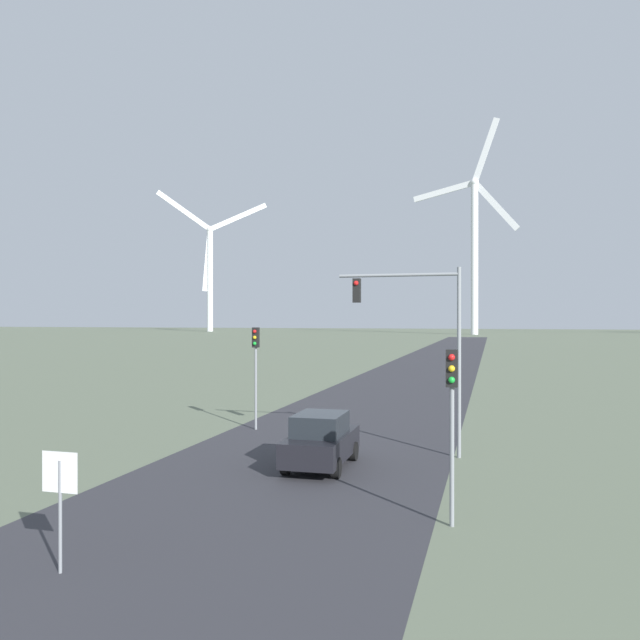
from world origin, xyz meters
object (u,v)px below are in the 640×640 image
object	(u,v)px
traffic_light_post_near_right	(452,397)
car_approaching	(321,440)
traffic_light_mast_overhead	(419,323)
wind_turbine_left	(475,241)
wind_turbine_far_left	(210,265)
traffic_light_post_near_left	(256,355)
stop_sign_near	(60,488)

from	to	relation	value
traffic_light_post_near_right	car_approaching	bearing A→B (deg)	133.49
traffic_light_mast_overhead	traffic_light_post_near_right	bearing A→B (deg)	-77.68
wind_turbine_left	wind_turbine_far_left	bearing A→B (deg)	169.04
traffic_light_mast_overhead	wind_turbine_left	distance (m)	176.30
car_approaching	wind_turbine_left	xyz separation A→B (m)	(0.13, 177.37, 28.01)
traffic_light_post_near_left	wind_turbine_far_left	bearing A→B (deg)	116.08
stop_sign_near	car_approaching	bearing A→B (deg)	74.78
traffic_light_post_near_right	traffic_light_mast_overhead	bearing A→B (deg)	102.32
traffic_light_post_near_left	wind_turbine_far_left	xyz separation A→B (m)	(-93.14, 190.26, 21.77)
car_approaching	traffic_light_post_near_right	bearing A→B (deg)	-46.51
stop_sign_near	traffic_light_mast_overhead	size ratio (longest dim) A/B	0.35
stop_sign_near	traffic_light_post_near_right	bearing A→B (deg)	33.83
traffic_light_post_near_right	wind_turbine_left	bearing A→B (deg)	91.40
stop_sign_near	traffic_light_post_near_left	world-z (taller)	traffic_light_post_near_left
traffic_light_mast_overhead	wind_turbine_left	xyz separation A→B (m)	(-2.81, 174.62, 24.11)
car_approaching	wind_turbine_left	size ratio (longest dim) A/B	0.06
stop_sign_near	car_approaching	world-z (taller)	stop_sign_near
traffic_light_post_near_left	traffic_light_mast_overhead	distance (m)	8.48
wind_turbine_left	stop_sign_near	bearing A→B (deg)	-90.85
traffic_light_post_near_left	car_approaching	bearing A→B (deg)	-52.17
traffic_light_post_near_right	wind_turbine_left	size ratio (longest dim) A/B	0.06
car_approaching	traffic_light_post_near_left	bearing A→B (deg)	127.83
traffic_light_mast_overhead	wind_turbine_far_left	bearing A→B (deg)	117.51
traffic_light_mast_overhead	wind_turbine_left	world-z (taller)	wind_turbine_left
wind_turbine_far_left	wind_turbine_left	bearing A→B (deg)	-10.96
traffic_light_post_near_left	wind_turbine_left	size ratio (longest dim) A/B	0.07
car_approaching	wind_turbine_left	bearing A→B (deg)	89.96
traffic_light_post_near_right	stop_sign_near	bearing A→B (deg)	-146.17
traffic_light_mast_overhead	wind_turbine_far_left	distance (m)	219.21
wind_turbine_far_left	stop_sign_near	bearing A→B (deg)	-65.19
traffic_light_post_near_left	traffic_light_mast_overhead	xyz separation A→B (m)	(7.66, -3.33, 1.47)
traffic_light_post_near_left	wind_turbine_left	distance (m)	173.25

